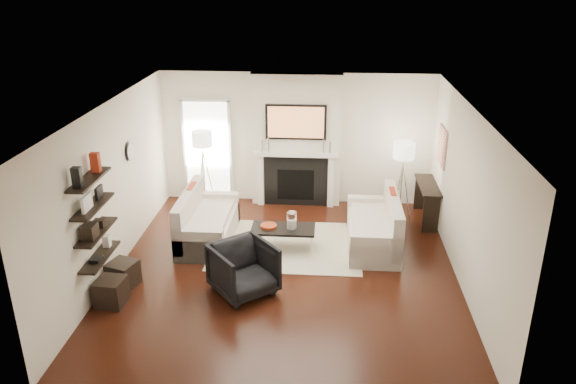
# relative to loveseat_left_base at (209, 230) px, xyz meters

# --- Properties ---
(room_envelope) EXTENTS (6.00, 6.00, 6.00)m
(room_envelope) POSITION_rel_loveseat_left_base_xyz_m (1.47, -1.01, 1.14)
(room_envelope) COLOR black
(room_envelope) RESTS_ON ground
(chimney_breast) EXTENTS (1.80, 0.25, 2.70)m
(chimney_breast) POSITION_rel_loveseat_left_base_xyz_m (1.47, 1.86, 1.14)
(chimney_breast) COLOR silver
(chimney_breast) RESTS_ON floor
(fireplace_surround) EXTENTS (1.30, 0.02, 1.04)m
(fireplace_surround) POSITION_rel_loveseat_left_base_xyz_m (1.47, 1.73, 0.31)
(fireplace_surround) COLOR black
(fireplace_surround) RESTS_ON floor
(firebox) EXTENTS (0.75, 0.02, 0.65)m
(firebox) POSITION_rel_loveseat_left_base_xyz_m (1.47, 1.72, 0.24)
(firebox) COLOR black
(firebox) RESTS_ON floor
(mantel_pilaster_l) EXTENTS (0.12, 0.08, 1.10)m
(mantel_pilaster_l) POSITION_rel_loveseat_left_base_xyz_m (0.75, 1.70, 0.34)
(mantel_pilaster_l) COLOR white
(mantel_pilaster_l) RESTS_ON floor
(mantel_pilaster_r) EXTENTS (0.12, 0.08, 1.10)m
(mantel_pilaster_r) POSITION_rel_loveseat_left_base_xyz_m (2.19, 1.70, 0.34)
(mantel_pilaster_r) COLOR white
(mantel_pilaster_r) RESTS_ON floor
(mantel_shelf) EXTENTS (1.70, 0.18, 0.07)m
(mantel_shelf) POSITION_rel_loveseat_left_base_xyz_m (1.47, 1.68, 0.91)
(mantel_shelf) COLOR white
(mantel_shelf) RESTS_ON chimney_breast
(tv_body) EXTENTS (1.20, 0.06, 0.70)m
(tv_body) POSITION_rel_loveseat_left_base_xyz_m (1.47, 1.70, 1.57)
(tv_body) COLOR black
(tv_body) RESTS_ON chimney_breast
(tv_screen) EXTENTS (1.10, 0.00, 0.62)m
(tv_screen) POSITION_rel_loveseat_left_base_xyz_m (1.47, 1.67, 1.57)
(tv_screen) COLOR #BF723F
(tv_screen) RESTS_ON tv_body
(candlestick_l_tall) EXTENTS (0.04, 0.04, 0.30)m
(candlestick_l_tall) POSITION_rel_loveseat_left_base_xyz_m (0.92, 1.69, 1.09)
(candlestick_l_tall) COLOR silver
(candlestick_l_tall) RESTS_ON mantel_shelf
(candlestick_l_short) EXTENTS (0.04, 0.04, 0.24)m
(candlestick_l_short) POSITION_rel_loveseat_left_base_xyz_m (0.79, 1.69, 1.06)
(candlestick_l_short) COLOR silver
(candlestick_l_short) RESTS_ON mantel_shelf
(candlestick_r_tall) EXTENTS (0.04, 0.04, 0.30)m
(candlestick_r_tall) POSITION_rel_loveseat_left_base_xyz_m (2.02, 1.69, 1.09)
(candlestick_r_tall) COLOR silver
(candlestick_r_tall) RESTS_ON mantel_shelf
(candlestick_r_short) EXTENTS (0.04, 0.04, 0.24)m
(candlestick_r_short) POSITION_rel_loveseat_left_base_xyz_m (2.15, 1.69, 1.06)
(candlestick_r_short) COLOR silver
(candlestick_r_short) RESTS_ON mantel_shelf
(hallway_panel) EXTENTS (0.90, 0.02, 2.10)m
(hallway_panel) POSITION_rel_loveseat_left_base_xyz_m (-0.38, 1.97, 0.84)
(hallway_panel) COLOR white
(hallway_panel) RESTS_ON floor
(door_trim_l) EXTENTS (0.06, 0.06, 2.16)m
(door_trim_l) POSITION_rel_loveseat_left_base_xyz_m (-0.86, 1.95, 0.84)
(door_trim_l) COLOR white
(door_trim_l) RESTS_ON floor
(door_trim_r) EXTENTS (0.06, 0.06, 2.16)m
(door_trim_r) POSITION_rel_loveseat_left_base_xyz_m (0.10, 1.95, 0.84)
(door_trim_r) COLOR white
(door_trim_r) RESTS_ON floor
(door_trim_top) EXTENTS (1.02, 0.06, 0.06)m
(door_trim_top) POSITION_rel_loveseat_left_base_xyz_m (-0.38, 1.95, 1.92)
(door_trim_top) COLOR white
(door_trim_top) RESTS_ON wall_back
(rug) EXTENTS (2.60, 2.00, 0.01)m
(rug) POSITION_rel_loveseat_left_base_xyz_m (1.42, -0.12, -0.20)
(rug) COLOR #BAB198
(rug) RESTS_ON floor
(loveseat_left_base) EXTENTS (0.85, 1.80, 0.42)m
(loveseat_left_base) POSITION_rel_loveseat_left_base_xyz_m (0.00, 0.00, 0.00)
(loveseat_left_base) COLOR beige
(loveseat_left_base) RESTS_ON floor
(loveseat_left_back) EXTENTS (0.18, 1.80, 0.80)m
(loveseat_left_back) POSITION_rel_loveseat_left_base_xyz_m (-0.33, 0.00, 0.32)
(loveseat_left_back) COLOR beige
(loveseat_left_back) RESTS_ON floor
(loveseat_left_arm_n) EXTENTS (0.85, 0.18, 0.60)m
(loveseat_left_arm_n) POSITION_rel_loveseat_left_base_xyz_m (0.00, -0.81, 0.09)
(loveseat_left_arm_n) COLOR beige
(loveseat_left_arm_n) RESTS_ON floor
(loveseat_left_arm_s) EXTENTS (0.85, 0.18, 0.60)m
(loveseat_left_arm_s) POSITION_rel_loveseat_left_base_xyz_m (0.00, 0.81, 0.09)
(loveseat_left_arm_s) COLOR beige
(loveseat_left_arm_s) RESTS_ON floor
(loveseat_left_cushion) EXTENTS (0.63, 1.44, 0.10)m
(loveseat_left_cushion) POSITION_rel_loveseat_left_base_xyz_m (0.05, 0.00, 0.26)
(loveseat_left_cushion) COLOR beige
(loveseat_left_cushion) RESTS_ON loveseat_left_base
(pillow_left_orange) EXTENTS (0.10, 0.42, 0.42)m
(pillow_left_orange) POSITION_rel_loveseat_left_base_xyz_m (-0.33, 0.30, 0.52)
(pillow_left_orange) COLOR maroon
(pillow_left_orange) RESTS_ON loveseat_left_cushion
(pillow_left_charcoal) EXTENTS (0.10, 0.40, 0.40)m
(pillow_left_charcoal) POSITION_rel_loveseat_left_base_xyz_m (-0.33, -0.30, 0.51)
(pillow_left_charcoal) COLOR black
(pillow_left_charcoal) RESTS_ON loveseat_left_cushion
(loveseat_right_base) EXTENTS (0.85, 1.80, 0.42)m
(loveseat_right_base) POSITION_rel_loveseat_left_base_xyz_m (2.93, 0.00, 0.00)
(loveseat_right_base) COLOR beige
(loveseat_right_base) RESTS_ON floor
(loveseat_right_back) EXTENTS (0.18, 1.80, 0.80)m
(loveseat_right_back) POSITION_rel_loveseat_left_base_xyz_m (3.27, 0.00, 0.32)
(loveseat_right_back) COLOR beige
(loveseat_right_back) RESTS_ON floor
(loveseat_right_arm_n) EXTENTS (0.85, 0.18, 0.60)m
(loveseat_right_arm_n) POSITION_rel_loveseat_left_base_xyz_m (2.93, -0.81, 0.09)
(loveseat_right_arm_n) COLOR beige
(loveseat_right_arm_n) RESTS_ON floor
(loveseat_right_arm_s) EXTENTS (0.85, 0.18, 0.60)m
(loveseat_right_arm_s) POSITION_rel_loveseat_left_base_xyz_m (2.93, 0.81, 0.09)
(loveseat_right_arm_s) COLOR beige
(loveseat_right_arm_s) RESTS_ON floor
(loveseat_right_cushion) EXTENTS (0.63, 1.44, 0.10)m
(loveseat_right_cushion) POSITION_rel_loveseat_left_base_xyz_m (2.88, 0.00, 0.26)
(loveseat_right_cushion) COLOR beige
(loveseat_right_cushion) RESTS_ON loveseat_right_base
(pillow_right_orange) EXTENTS (0.10, 0.42, 0.42)m
(pillow_right_orange) POSITION_rel_loveseat_left_base_xyz_m (3.27, 0.30, 0.52)
(pillow_right_orange) COLOR maroon
(pillow_right_orange) RESTS_ON loveseat_right_cushion
(pillow_right_charcoal) EXTENTS (0.10, 0.40, 0.40)m
(pillow_right_charcoal) POSITION_rel_loveseat_left_base_xyz_m (3.27, -0.30, 0.51)
(pillow_right_charcoal) COLOR black
(pillow_right_charcoal) RESTS_ON loveseat_right_cushion
(coffee_table) EXTENTS (1.10, 0.55, 0.04)m
(coffee_table) POSITION_rel_loveseat_left_base_xyz_m (1.37, -0.26, 0.19)
(coffee_table) COLOR black
(coffee_table) RESTS_ON floor
(coffee_leg_nw) EXTENTS (0.02, 0.02, 0.38)m
(coffee_leg_nw) POSITION_rel_loveseat_left_base_xyz_m (0.87, -0.48, -0.02)
(coffee_leg_nw) COLOR silver
(coffee_leg_nw) RESTS_ON floor
(coffee_leg_ne) EXTENTS (0.02, 0.02, 0.38)m
(coffee_leg_ne) POSITION_rel_loveseat_left_base_xyz_m (1.87, -0.48, -0.02)
(coffee_leg_ne) COLOR silver
(coffee_leg_ne) RESTS_ON floor
(coffee_leg_sw) EXTENTS (0.02, 0.02, 0.38)m
(coffee_leg_sw) POSITION_rel_loveseat_left_base_xyz_m (0.87, -0.04, -0.02)
(coffee_leg_sw) COLOR silver
(coffee_leg_sw) RESTS_ON floor
(coffee_leg_se) EXTENTS (0.02, 0.02, 0.38)m
(coffee_leg_se) POSITION_rel_loveseat_left_base_xyz_m (1.87, -0.04, -0.02)
(coffee_leg_se) COLOR silver
(coffee_leg_se) RESTS_ON floor
(hurricane_glass) EXTENTS (0.18, 0.18, 0.31)m
(hurricane_glass) POSITION_rel_loveseat_left_base_xyz_m (1.52, -0.26, 0.35)
(hurricane_glass) COLOR white
(hurricane_glass) RESTS_ON coffee_table
(hurricane_candle) EXTENTS (0.11, 0.11, 0.17)m
(hurricane_candle) POSITION_rel_loveseat_left_base_xyz_m (1.52, -0.26, 0.29)
(hurricane_candle) COLOR white
(hurricane_candle) RESTS_ON coffee_table
(copper_bowl) EXTENTS (0.28, 0.28, 0.05)m
(copper_bowl) POSITION_rel_loveseat_left_base_xyz_m (1.12, -0.26, 0.24)
(copper_bowl) COLOR #C04320
(copper_bowl) RESTS_ON coffee_table
(armchair) EXTENTS (1.15, 1.14, 0.87)m
(armchair) POSITION_rel_loveseat_left_base_xyz_m (0.89, -1.68, 0.22)
(armchair) COLOR black
(armchair) RESTS_ON floor
(lamp_left_post) EXTENTS (0.02, 0.02, 1.20)m
(lamp_left_post) POSITION_rel_loveseat_left_base_xyz_m (-0.38, 1.53, 0.39)
(lamp_left_post) COLOR silver
(lamp_left_post) RESTS_ON floor
(lamp_left_shade) EXTENTS (0.40, 0.40, 0.30)m
(lamp_left_shade) POSITION_rel_loveseat_left_base_xyz_m (-0.38, 1.53, 1.24)
(lamp_left_shade) COLOR white
(lamp_left_shade) RESTS_ON lamp_left_post
(lamp_left_leg_a) EXTENTS (0.25, 0.02, 1.23)m
(lamp_left_leg_a) POSITION_rel_loveseat_left_base_xyz_m (-0.27, 1.53, 0.39)
(lamp_left_leg_a) COLOR silver
(lamp_left_leg_a) RESTS_ON floor
(lamp_left_leg_b) EXTENTS (0.14, 0.22, 1.23)m
(lamp_left_leg_b) POSITION_rel_loveseat_left_base_xyz_m (-0.44, 1.62, 0.39)
(lamp_left_leg_b) COLOR silver
(lamp_left_leg_b) RESTS_ON floor
(lamp_left_leg_c) EXTENTS (0.14, 0.22, 1.23)m
(lamp_left_leg_c) POSITION_rel_loveseat_left_base_xyz_m (-0.44, 1.43, 0.39)
(lamp_left_leg_c) COLOR silver
(lamp_left_leg_c) RESTS_ON floor
(lamp_right_post) EXTENTS (0.02, 0.02, 1.20)m
(lamp_right_post) POSITION_rel_loveseat_left_base_xyz_m (3.52, 1.06, 0.39)
(lamp_right_post) COLOR silver
(lamp_right_post) RESTS_ON floor
(lamp_right_shade) EXTENTS (0.40, 0.40, 0.30)m
(lamp_right_shade) POSITION_rel_loveseat_left_base_xyz_m (3.52, 1.06, 1.24)
(lamp_right_shade) COLOR white
(lamp_right_shade) RESTS_ON lamp_right_post
(lamp_right_leg_a) EXTENTS (0.25, 0.02, 1.23)m
(lamp_right_leg_a) POSITION_rel_loveseat_left_base_xyz_m (3.63, 1.06, 0.39)
(lamp_right_leg_a) COLOR silver
(lamp_right_leg_a) RESTS_ON floor
(lamp_right_leg_b) EXTENTS (0.14, 0.22, 1.23)m
(lamp_right_leg_b) POSITION_rel_loveseat_left_base_xyz_m (3.46, 1.15, 0.39)
(lamp_right_leg_b) COLOR silver
(lamp_right_leg_b) RESTS_ON floor
(lamp_right_leg_c) EXTENTS (0.14, 0.22, 1.23)m
(lamp_right_leg_c) POSITION_rel_loveseat_left_base_xyz_m (3.46, 0.96, 0.39)
(lamp_right_leg_c) COLOR silver
(lamp_right_leg_c) RESTS_ON floor
(console_top) EXTENTS (0.35, 1.20, 0.04)m
(console_top) POSITION_rel_loveseat_left_base_xyz_m (4.04, 1.17, 0.52)
(console_top) COLOR black
(console_top) RESTS_ON floor
(console_leg_n) EXTENTS (0.30, 0.04, 0.71)m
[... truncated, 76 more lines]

